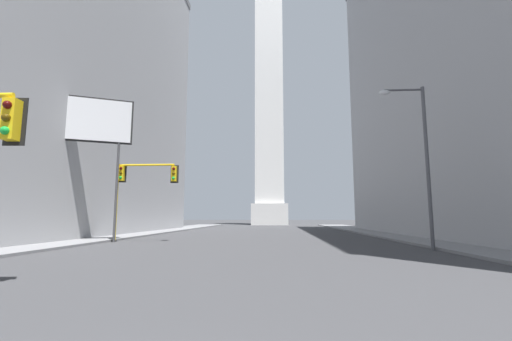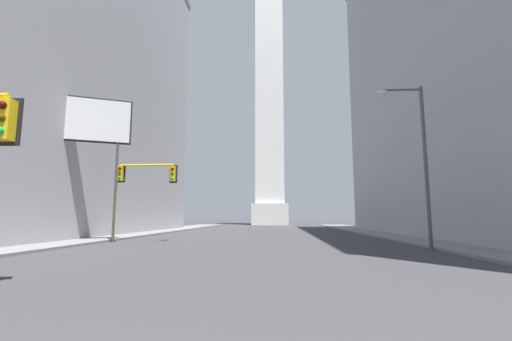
# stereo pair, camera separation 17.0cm
# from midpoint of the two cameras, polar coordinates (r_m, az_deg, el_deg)

# --- Properties ---
(sidewalk_left) EXTENTS (5.00, 90.10, 0.15)m
(sidewalk_left) POSITION_cam_midpoint_polar(r_m,az_deg,el_deg) (31.86, -23.77, -10.12)
(sidewalk_left) COLOR slate
(sidewalk_left) RESTS_ON ground_plane
(sidewalk_right) EXTENTS (5.00, 90.10, 0.15)m
(sidewalk_right) POSITION_cam_midpoint_polar(r_m,az_deg,el_deg) (30.43, 25.02, -10.20)
(sidewalk_right) COLOR slate
(sidewalk_right) RESTS_ON ground_plane
(building_left) EXTENTS (21.92, 47.35, 37.64)m
(building_left) POSITION_cam_midpoint_polar(r_m,az_deg,el_deg) (42.70, -35.56, 17.34)
(building_left) COLOR #9E9EA0
(building_left) RESTS_ON ground_plane
(obelisk) EXTENTS (7.87, 7.87, 63.47)m
(obelisk) POSITION_cam_midpoint_polar(r_m,az_deg,el_deg) (81.67, 2.17, 12.95)
(obelisk) COLOR silver
(obelisk) RESTS_ON ground_plane
(traffic_light_mid_left) EXTENTS (4.70, 0.51, 5.65)m
(traffic_light_mid_left) POSITION_cam_midpoint_polar(r_m,az_deg,el_deg) (26.50, -19.30, -1.81)
(traffic_light_mid_left) COLOR yellow
(traffic_light_mid_left) RESTS_ON ground_plane
(street_lamp) EXTENTS (2.54, 0.36, 9.10)m
(street_lamp) POSITION_cam_midpoint_polar(r_m,az_deg,el_deg) (21.09, 25.47, 3.16)
(street_lamp) COLOR #4C4C51
(street_lamp) RESTS_ON ground_plane
(billboard_sign) EXTENTS (4.95, 2.24, 10.33)m
(billboard_sign) POSITION_cam_midpoint_polar(r_m,az_deg,el_deg) (27.35, -25.67, 6.88)
(billboard_sign) COLOR #3F3F42
(billboard_sign) RESTS_ON ground_plane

